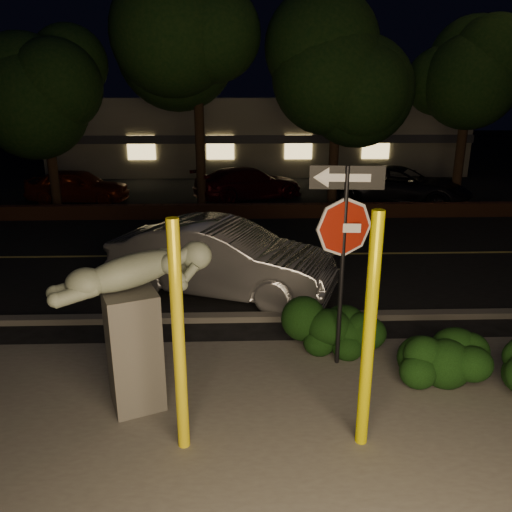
{
  "coord_description": "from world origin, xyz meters",
  "views": [
    {
      "loc": [
        -1.02,
        -5.95,
        4.19
      ],
      "look_at": [
        -0.76,
        2.02,
        1.6
      ],
      "focal_mm": 35.0,
      "sensor_mm": 36.0,
      "label": 1
    }
  ],
  "objects_px": {
    "sculpture": "(134,312)",
    "parked_car_dark": "(400,186)",
    "parked_car_darkred": "(249,183)",
    "yellow_pole_left": "(179,341)",
    "silver_sedan": "(222,258)",
    "parked_car_red": "(78,186)",
    "yellow_pole_right": "(369,335)",
    "signpost": "(344,228)"
  },
  "relations": [
    {
      "from": "sculpture",
      "to": "parked_car_dark",
      "type": "height_order",
      "value": "sculpture"
    },
    {
      "from": "sculpture",
      "to": "parked_car_darkred",
      "type": "distance_m",
      "value": 14.54
    },
    {
      "from": "yellow_pole_left",
      "to": "sculpture",
      "type": "distance_m",
      "value": 1.15
    },
    {
      "from": "silver_sedan",
      "to": "sculpture",
      "type": "bearing_deg",
      "value": -173.05
    },
    {
      "from": "parked_car_red",
      "to": "parked_car_darkred",
      "type": "relative_size",
      "value": 0.87
    },
    {
      "from": "yellow_pole_right",
      "to": "parked_car_dark",
      "type": "relative_size",
      "value": 0.56
    },
    {
      "from": "yellow_pole_left",
      "to": "parked_car_red",
      "type": "height_order",
      "value": "yellow_pole_left"
    },
    {
      "from": "signpost",
      "to": "parked_car_darkred",
      "type": "bearing_deg",
      "value": 100.16
    },
    {
      "from": "parked_car_dark",
      "to": "yellow_pole_right",
      "type": "bearing_deg",
      "value": -173.29
    },
    {
      "from": "signpost",
      "to": "parked_car_dark",
      "type": "xyz_separation_m",
      "value": [
        4.74,
        12.15,
        -1.54
      ]
    },
    {
      "from": "yellow_pole_left",
      "to": "silver_sedan",
      "type": "bearing_deg",
      "value": 86.36
    },
    {
      "from": "parked_car_red",
      "to": "silver_sedan",
      "type": "bearing_deg",
      "value": -143.16
    },
    {
      "from": "yellow_pole_right",
      "to": "sculpture",
      "type": "relative_size",
      "value": 1.31
    },
    {
      "from": "silver_sedan",
      "to": "signpost",
      "type": "bearing_deg",
      "value": -126.91
    },
    {
      "from": "sculpture",
      "to": "parked_car_darkred",
      "type": "bearing_deg",
      "value": 60.61
    },
    {
      "from": "parked_car_darkred",
      "to": "yellow_pole_left",
      "type": "bearing_deg",
      "value": 150.13
    },
    {
      "from": "signpost",
      "to": "parked_car_darkred",
      "type": "distance_m",
      "value": 13.54
    },
    {
      "from": "yellow_pole_left",
      "to": "yellow_pole_right",
      "type": "relative_size",
      "value": 0.98
    },
    {
      "from": "signpost",
      "to": "silver_sedan",
      "type": "distance_m",
      "value": 3.97
    },
    {
      "from": "signpost",
      "to": "parked_car_red",
      "type": "bearing_deg",
      "value": 127.01
    },
    {
      "from": "yellow_pole_right",
      "to": "silver_sedan",
      "type": "xyz_separation_m",
      "value": [
        -1.9,
        5.05,
        -0.7
      ]
    },
    {
      "from": "yellow_pole_right",
      "to": "silver_sedan",
      "type": "bearing_deg",
      "value": 110.65
    },
    {
      "from": "yellow_pole_right",
      "to": "parked_car_darkred",
      "type": "relative_size",
      "value": 0.65
    },
    {
      "from": "signpost",
      "to": "parked_car_dark",
      "type": "relative_size",
      "value": 0.6
    },
    {
      "from": "signpost",
      "to": "parked_car_darkred",
      "type": "relative_size",
      "value": 0.7
    },
    {
      "from": "sculpture",
      "to": "parked_car_darkred",
      "type": "xyz_separation_m",
      "value": [
        1.8,
        14.41,
        -0.75
      ]
    },
    {
      "from": "signpost",
      "to": "parked_car_dark",
      "type": "height_order",
      "value": "signpost"
    },
    {
      "from": "yellow_pole_left",
      "to": "yellow_pole_right",
      "type": "xyz_separation_m",
      "value": [
        2.22,
        -0.0,
        0.04
      ]
    },
    {
      "from": "silver_sedan",
      "to": "parked_car_darkred",
      "type": "distance_m",
      "value": 10.31
    },
    {
      "from": "sculpture",
      "to": "signpost",
      "type": "bearing_deg",
      "value": -3.38
    },
    {
      "from": "parked_car_dark",
      "to": "silver_sedan",
      "type": "bearing_deg",
      "value": 168.97
    },
    {
      "from": "yellow_pole_right",
      "to": "signpost",
      "type": "relative_size",
      "value": 0.94
    },
    {
      "from": "yellow_pole_left",
      "to": "signpost",
      "type": "bearing_deg",
      "value": 40.31
    },
    {
      "from": "parked_car_darkred",
      "to": "parked_car_red",
      "type": "bearing_deg",
      "value": 67.88
    },
    {
      "from": "yellow_pole_left",
      "to": "signpost",
      "type": "relative_size",
      "value": 0.91
    },
    {
      "from": "yellow_pole_left",
      "to": "parked_car_red",
      "type": "bearing_deg",
      "value": 111.21
    },
    {
      "from": "signpost",
      "to": "yellow_pole_right",
      "type": "bearing_deg",
      "value": -86.64
    },
    {
      "from": "yellow_pole_left",
      "to": "yellow_pole_right",
      "type": "distance_m",
      "value": 2.23
    },
    {
      "from": "parked_car_darkred",
      "to": "parked_car_dark",
      "type": "relative_size",
      "value": 0.86
    },
    {
      "from": "signpost",
      "to": "parked_car_darkred",
      "type": "height_order",
      "value": "signpost"
    },
    {
      "from": "silver_sedan",
      "to": "parked_car_dark",
      "type": "relative_size",
      "value": 0.91
    },
    {
      "from": "yellow_pole_right",
      "to": "parked_car_red",
      "type": "xyz_separation_m",
      "value": [
        -8.0,
        14.89,
        -0.82
      ]
    }
  ]
}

